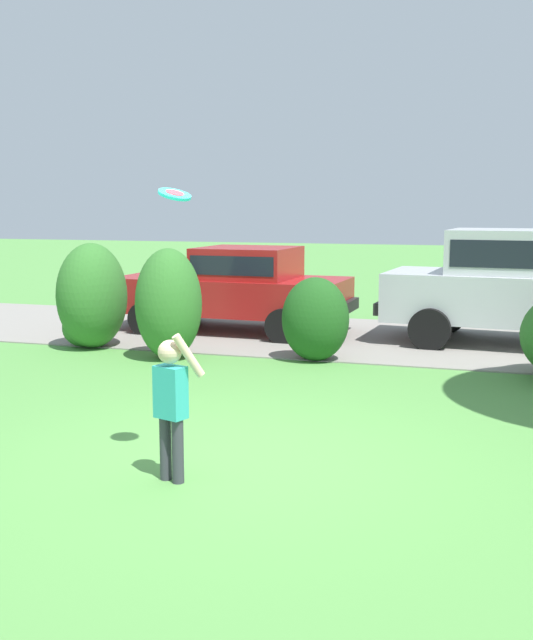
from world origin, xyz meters
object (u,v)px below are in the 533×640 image
(child_thrower, at_px, (171,398))
(frisbee, at_px, (175,194))
(parked_sedan, at_px, (237,286))
(parked_suv, at_px, (527,281))

(child_thrower, bearing_deg, frisbee, 101.81)
(parked_sedan, distance_m, parked_suv, 5.06)
(frisbee, bearing_deg, parked_suv, 67.28)
(parked_suv, distance_m, frisbee, 7.95)
(child_thrower, bearing_deg, parked_suv, 68.42)
(parked_suv, relative_size, frisbee, 16.71)
(parked_sedan, xyz_separation_m, child_thrower, (2.08, -7.51, -0.13))
(parked_suv, bearing_deg, child_thrower, -111.58)
(parked_sedan, bearing_deg, child_thrower, -74.50)
(parked_sedan, bearing_deg, frisbee, -74.36)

